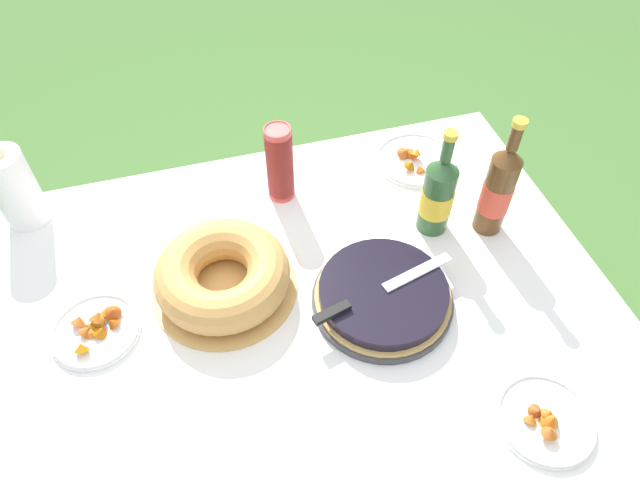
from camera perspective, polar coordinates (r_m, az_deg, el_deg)
The scene contains 13 objects.
ground_plane at distance 2.00m, azimuth -1.13°, elevation -19.01°, with size 16.00×16.00×0.00m, color #4C7A38.
garden_table at distance 1.40m, azimuth -1.55°, elevation -8.90°, with size 1.47×1.17×0.73m.
tablecloth at distance 1.35m, azimuth -1.60°, elevation -7.69°, with size 1.48×1.18×0.10m.
berry_tart at distance 1.34m, azimuth 6.30°, elevation -5.55°, with size 0.33×0.33×0.06m.
serving_knife at distance 1.30m, azimuth 5.37°, elevation -5.21°, with size 0.37×0.12×0.01m.
bundt_cake at distance 1.36m, azimuth -9.72°, elevation -3.50°, with size 0.35×0.35×0.11m.
cup_stack at distance 1.52m, azimuth -4.05°, elevation 7.64°, with size 0.07×0.07×0.23m.
cider_bottle_green at distance 1.46m, azimuth 11.69°, elevation 4.46°, with size 0.08×0.08×0.31m.
cider_bottle_amber at distance 1.48m, azimuth 17.36°, elevation 4.80°, with size 0.08×0.08×0.35m.
snack_plate_near at distance 1.70m, azimuth 9.52°, elevation 7.98°, with size 0.23×0.23×0.06m.
snack_plate_left at distance 1.29m, azimuth 21.62°, elevation -16.35°, with size 0.20×0.20×0.05m.
snack_plate_right at distance 1.40m, azimuth -21.51°, elevation -8.25°, with size 0.20×0.20×0.06m.
paper_towel_roll at distance 1.64m, azimuth -28.22°, elevation 4.56°, with size 0.11×0.11×0.22m.
Camera 1 is at (-0.17, -0.72, 1.86)m, focal length 32.00 mm.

